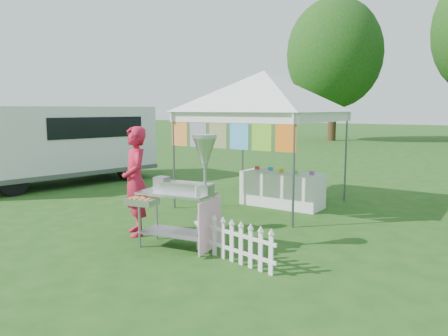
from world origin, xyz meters
The scene contains 8 objects.
ground centered at (0.00, 0.00, 0.00)m, with size 120.00×120.00×0.00m, color #1C4914.
canopy_main centered at (0.00, 3.49, 2.99)m, with size 4.24×4.24×3.45m.
tree_left centered at (-6.00, 24.00, 5.83)m, with size 6.40×6.40×9.53m.
donut_cart centered at (0.61, 0.01, 1.05)m, with size 1.30×1.05×1.79m.
vendor centered at (-0.63, 0.15, 0.94)m, with size 0.68×0.45×1.87m, color #BB1733.
cargo_van centered at (-6.24, 2.82, 1.20)m, with size 3.07×5.66×2.23m.
picket_fence centered at (1.49, -0.06, 0.29)m, with size 1.59×0.35×0.56m.
display_table centered at (0.45, 3.57, 0.38)m, with size 1.80×0.70×0.76m, color white.
Camera 1 is at (4.76, -5.09, 2.16)m, focal length 35.00 mm.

